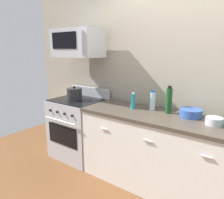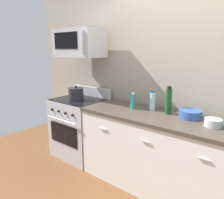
{
  "view_description": "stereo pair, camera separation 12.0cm",
  "coord_description": "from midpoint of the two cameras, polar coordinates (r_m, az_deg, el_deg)",
  "views": [
    {
      "loc": [
        0.62,
        -2.22,
        1.66
      ],
      "look_at": [
        -0.95,
        -0.05,
        1.03
      ],
      "focal_mm": 33.94,
      "sensor_mm": 36.0,
      "label": 1
    },
    {
      "loc": [
        0.71,
        -2.15,
        1.66
      ],
      "look_at": [
        -0.95,
        -0.05,
        1.03
      ],
      "focal_mm": 33.94,
      "sensor_mm": 36.0,
      "label": 2
    }
  ],
  "objects": [
    {
      "name": "microwave",
      "position": [
        3.21,
        -10.41,
        14.72
      ],
      "size": [
        0.74,
        0.44,
        0.4
      ],
      "color": "#B7BABF"
    },
    {
      "name": "ground_plane",
      "position": [
        2.82,
        16.63,
        -23.35
      ],
      "size": [
        6.75,
        6.75,
        0.0
      ],
      "primitive_type": "plane",
      "color": "brown"
    },
    {
      "name": "counter_unit",
      "position": [
        2.58,
        17.32,
        -15.08
      ],
      "size": [
        2.54,
        0.66,
        0.92
      ],
      "color": "silver",
      "rests_on": "ground_plane"
    },
    {
      "name": "bowl_steel_prep",
      "position": [
        2.34,
        24.52,
        -5.31
      ],
      "size": [
        0.17,
        0.17,
        0.08
      ],
      "color": "#B2B5BA",
      "rests_on": "countertop_slab"
    },
    {
      "name": "range_oven",
      "position": [
        3.39,
        -10.06,
        -7.43
      ],
      "size": [
        0.76,
        0.69,
        1.07
      ],
      "color": "#B7BABF",
      "rests_on": "ground_plane"
    },
    {
      "name": "bottle_water_clear",
      "position": [
        2.68,
        9.61,
        -0.34
      ],
      "size": [
        0.07,
        0.07,
        0.25
      ],
      "color": "silver",
      "rests_on": "countertop_slab"
    },
    {
      "name": "stockpot",
      "position": [
        3.21,
        -11.13,
        1.42
      ],
      "size": [
        0.22,
        0.22,
        0.21
      ],
      "color": "#262628",
      "rests_on": "range_oven"
    },
    {
      "name": "bowl_blue_mixing",
      "position": [
        2.52,
        19.17,
        -3.38
      ],
      "size": [
        0.25,
        0.25,
        0.09
      ],
      "color": "#2D519E",
      "rests_on": "countertop_slab"
    },
    {
      "name": "bottle_dish_soap",
      "position": [
        2.7,
        4.41,
        -0.41
      ],
      "size": [
        0.06,
        0.06,
        0.21
      ],
      "color": "teal",
      "rests_on": "countertop_slab"
    },
    {
      "name": "back_wall",
      "position": [
        2.69,
        21.48,
        5.8
      ],
      "size": [
        5.63,
        0.1,
        2.7
      ],
      "primitive_type": "cube",
      "color": "#9E937F",
      "rests_on": "ground_plane"
    },
    {
      "name": "bottle_wine_green",
      "position": [
        2.57,
        13.8,
        -0.21
      ],
      "size": [
        0.07,
        0.07,
        0.33
      ],
      "color": "#19471E",
      "rests_on": "countertop_slab"
    }
  ]
}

